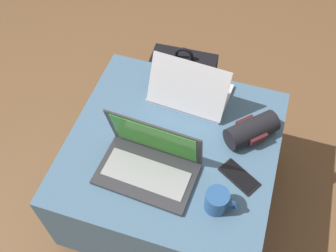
{
  "coord_description": "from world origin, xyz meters",
  "views": [
    {
      "loc": [
        0.25,
        -0.83,
        1.81
      ],
      "look_at": [
        -0.03,
        0.02,
        0.56
      ],
      "focal_mm": 42.0,
      "sensor_mm": 36.0,
      "label": 1
    }
  ],
  "objects_px": {
    "cell_phone": "(239,177)",
    "wrist_brace": "(252,130)",
    "backpack": "(183,86)",
    "coffee_mug": "(218,201)",
    "laptop_near": "(149,162)",
    "laptop_far": "(189,91)"
  },
  "relations": [
    {
      "from": "wrist_brace",
      "to": "laptop_near",
      "type": "bearing_deg",
      "value": -142.33
    },
    {
      "from": "cell_phone",
      "to": "wrist_brace",
      "type": "distance_m",
      "value": 0.2
    },
    {
      "from": "coffee_mug",
      "to": "wrist_brace",
      "type": "bearing_deg",
      "value": 80.42
    },
    {
      "from": "coffee_mug",
      "to": "laptop_near",
      "type": "bearing_deg",
      "value": 164.53
    },
    {
      "from": "laptop_near",
      "to": "backpack",
      "type": "distance_m",
      "value": 0.75
    },
    {
      "from": "laptop_far",
      "to": "coffee_mug",
      "type": "relative_size",
      "value": 2.84
    },
    {
      "from": "laptop_near",
      "to": "laptop_far",
      "type": "bearing_deg",
      "value": 86.59
    },
    {
      "from": "wrist_brace",
      "to": "coffee_mug",
      "type": "xyz_separation_m",
      "value": [
        -0.06,
        -0.34,
        0.0
      ]
    },
    {
      "from": "cell_phone",
      "to": "coffee_mug",
      "type": "relative_size",
      "value": 1.39
    },
    {
      "from": "laptop_near",
      "to": "laptop_far",
      "type": "xyz_separation_m",
      "value": [
        0.05,
        0.39,
        -0.0
      ]
    },
    {
      "from": "backpack",
      "to": "coffee_mug",
      "type": "bearing_deg",
      "value": 111.59
    },
    {
      "from": "laptop_near",
      "to": "cell_phone",
      "type": "xyz_separation_m",
      "value": [
        0.34,
        0.06,
        -0.05
      ]
    },
    {
      "from": "laptop_far",
      "to": "coffee_mug",
      "type": "distance_m",
      "value": 0.52
    },
    {
      "from": "laptop_far",
      "to": "backpack",
      "type": "xyz_separation_m",
      "value": [
        -0.1,
        0.29,
        -0.32
      ]
    },
    {
      "from": "laptop_near",
      "to": "coffee_mug",
      "type": "xyz_separation_m",
      "value": [
        0.28,
        -0.08,
        -0.0
      ]
    },
    {
      "from": "wrist_brace",
      "to": "coffee_mug",
      "type": "height_order",
      "value": "same"
    },
    {
      "from": "cell_phone",
      "to": "laptop_near",
      "type": "bearing_deg",
      "value": 131.28
    },
    {
      "from": "laptop_near",
      "to": "coffee_mug",
      "type": "distance_m",
      "value": 0.29
    },
    {
      "from": "laptop_near",
      "to": "backpack",
      "type": "relative_size",
      "value": 0.78
    },
    {
      "from": "backpack",
      "to": "coffee_mug",
      "type": "xyz_separation_m",
      "value": [
        0.34,
        -0.76,
        0.32
      ]
    },
    {
      "from": "laptop_far",
      "to": "backpack",
      "type": "bearing_deg",
      "value": -66.18
    },
    {
      "from": "coffee_mug",
      "to": "backpack",
      "type": "bearing_deg",
      "value": 114.18
    }
  ]
}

